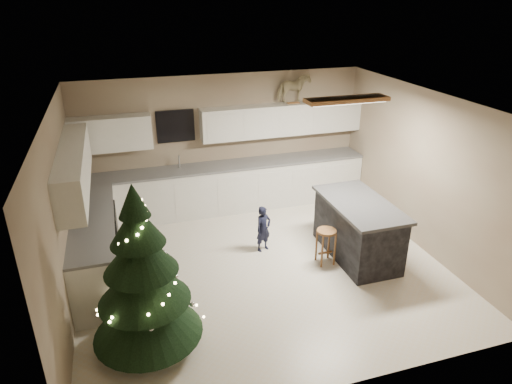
# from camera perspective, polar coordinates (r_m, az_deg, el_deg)

# --- Properties ---
(ground_plane) EXTENTS (5.50, 5.50, 0.00)m
(ground_plane) POSITION_cam_1_polar(r_m,az_deg,el_deg) (7.28, 0.83, -9.38)
(ground_plane) COLOR beige
(room_shell) EXTENTS (5.52, 5.02, 2.61)m
(room_shell) POSITION_cam_1_polar(r_m,az_deg,el_deg) (6.50, 1.11, 3.67)
(room_shell) COLOR gray
(room_shell) RESTS_ON ground_plane
(cabinetry) EXTENTS (5.50, 3.20, 2.00)m
(cabinetry) POSITION_cam_1_polar(r_m,az_deg,el_deg) (8.16, -8.84, 0.26)
(cabinetry) COLOR silver
(cabinetry) RESTS_ON ground_plane
(island) EXTENTS (0.90, 1.70, 0.95)m
(island) POSITION_cam_1_polar(r_m,az_deg,el_deg) (7.54, 12.58, -4.53)
(island) COLOR black
(island) RESTS_ON ground_plane
(bar_stool) EXTENTS (0.31, 0.31, 0.59)m
(bar_stool) POSITION_cam_1_polar(r_m,az_deg,el_deg) (7.26, 8.76, -5.74)
(bar_stool) COLOR brown
(bar_stool) RESTS_ON ground_plane
(christmas_tree) EXTENTS (1.35, 1.31, 2.16)m
(christmas_tree) POSITION_cam_1_polar(r_m,az_deg,el_deg) (5.52, -13.90, -11.20)
(christmas_tree) COLOR #3F2816
(christmas_tree) RESTS_ON ground_plane
(toddler) EXTENTS (0.34, 0.28, 0.79)m
(toddler) POSITION_cam_1_polar(r_m,az_deg,el_deg) (7.54, 0.93, -4.62)
(toddler) COLOR black
(toddler) RESTS_ON ground_plane
(rocking_horse) EXTENTS (0.67, 0.39, 0.55)m
(rocking_horse) POSITION_cam_1_polar(r_m,az_deg,el_deg) (8.90, 4.72, 12.78)
(rocking_horse) COLOR brown
(rocking_horse) RESTS_ON cabinetry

